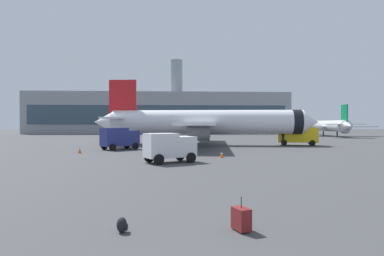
# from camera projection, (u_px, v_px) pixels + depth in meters

# --- Properties ---
(airplane_at_gate) EXTENTS (35.76, 32.35, 10.50)m
(airplane_at_gate) POSITION_uv_depth(u_px,v_px,m) (205.00, 122.00, 52.11)
(airplane_at_gate) COLOR white
(airplane_at_gate) RESTS_ON ground
(airplane_taxiing) EXTENTS (24.87, 27.53, 8.08)m
(airplane_taxiing) POSITION_uv_depth(u_px,v_px,m) (328.00, 126.00, 90.18)
(airplane_taxiing) COLOR silver
(airplane_taxiing) RESTS_ON ground
(service_truck) EXTENTS (5.14, 4.68, 2.90)m
(service_truck) POSITION_uv_depth(u_px,v_px,m) (120.00, 137.00, 43.51)
(service_truck) COLOR navy
(service_truck) RESTS_ON ground
(fuel_truck) EXTENTS (6.45, 4.16, 3.20)m
(fuel_truck) POSITION_uv_depth(u_px,v_px,m) (297.00, 134.00, 52.10)
(fuel_truck) COLOR yellow
(fuel_truck) RESTS_ON ground
(cargo_van) EXTENTS (4.83, 3.85, 2.60)m
(cargo_van) POSITION_uv_depth(u_px,v_px,m) (169.00, 146.00, 28.94)
(cargo_van) COLOR white
(cargo_van) RESTS_ON ground
(safety_cone_near) EXTENTS (0.44, 0.44, 0.78)m
(safety_cone_near) POSITION_uv_depth(u_px,v_px,m) (116.00, 145.00, 47.74)
(safety_cone_near) COLOR #F2590C
(safety_cone_near) RESTS_ON ground
(safety_cone_mid) EXTENTS (0.44, 0.44, 0.71)m
(safety_cone_mid) POSITION_uv_depth(u_px,v_px,m) (80.00, 150.00, 38.31)
(safety_cone_mid) COLOR #F2590C
(safety_cone_mid) RESTS_ON ground
(safety_cone_far) EXTENTS (0.44, 0.44, 0.68)m
(safety_cone_far) POSITION_uv_depth(u_px,v_px,m) (222.00, 154.00, 33.28)
(safety_cone_far) COLOR #F2590C
(safety_cone_far) RESTS_ON ground
(safety_cone_outer) EXTENTS (0.44, 0.44, 0.72)m
(safety_cone_outer) POSITION_uv_depth(u_px,v_px,m) (193.00, 140.00, 62.91)
(safety_cone_outer) COLOR #F2590C
(safety_cone_outer) RESTS_ON ground
(rolling_suitcase) EXTENTS (0.60, 0.74, 1.10)m
(rolling_suitcase) POSITION_uv_depth(u_px,v_px,m) (241.00, 219.00, 10.52)
(rolling_suitcase) COLOR maroon
(rolling_suitcase) RESTS_ON ground
(traveller_backpack) EXTENTS (0.36, 0.40, 0.48)m
(traveller_backpack) POSITION_uv_depth(u_px,v_px,m) (122.00, 225.00, 10.37)
(traveller_backpack) COLOR black
(traveller_backpack) RESTS_ON ground
(terminal_building) EXTENTS (89.96, 17.04, 26.20)m
(terminal_building) POSITION_uv_depth(u_px,v_px,m) (160.00, 113.00, 117.47)
(terminal_building) COLOR gray
(terminal_building) RESTS_ON ground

